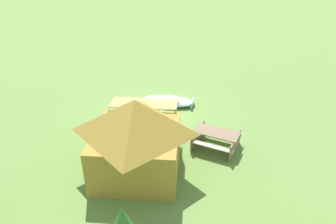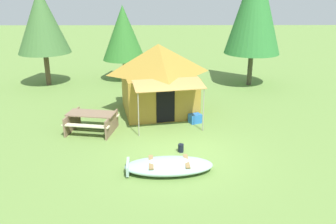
% 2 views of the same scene
% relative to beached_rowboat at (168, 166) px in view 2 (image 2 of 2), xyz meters
% --- Properties ---
extents(ground_plane, '(80.00, 80.00, 0.00)m').
position_rel_beached_rowboat_xyz_m(ground_plane, '(0.42, 1.27, -0.20)').
color(ground_plane, olive).
extents(beached_rowboat, '(2.77, 1.33, 0.38)m').
position_rel_beached_rowboat_xyz_m(beached_rowboat, '(0.00, 0.00, 0.00)').
color(beached_rowboat, '#98B8B4').
rests_on(beached_rowboat, ground_plane).
extents(canvas_cabin_tent, '(3.81, 4.82, 3.02)m').
position_rel_beached_rowboat_xyz_m(canvas_cabin_tent, '(-0.38, 5.57, 1.37)').
color(canvas_cabin_tent, olive).
rests_on(canvas_cabin_tent, ground_plane).
extents(picnic_table, '(2.03, 1.79, 0.76)m').
position_rel_beached_rowboat_xyz_m(picnic_table, '(-2.93, 3.23, 0.29)').
color(picnic_table, '#7E654D').
rests_on(picnic_table, ground_plane).
extents(cooler_box, '(0.58, 0.53, 0.37)m').
position_rel_beached_rowboat_xyz_m(cooler_box, '(1.14, 4.12, -0.01)').
color(cooler_box, blue).
rests_on(cooler_box, ground_plane).
extents(fuel_can, '(0.27, 0.27, 0.28)m').
position_rel_beached_rowboat_xyz_m(fuel_can, '(0.44, 1.38, -0.06)').
color(fuel_can, black).
rests_on(fuel_can, ground_plane).
extents(pine_tree_back_left, '(3.02, 3.02, 6.93)m').
position_rel_beached_rowboat_xyz_m(pine_tree_back_left, '(4.67, 10.06, 4.16)').
color(pine_tree_back_left, '#43412F').
rests_on(pine_tree_back_left, ground_plane).
extents(pine_tree_back_right, '(2.47, 2.47, 4.32)m').
position_rel_beached_rowboat_xyz_m(pine_tree_back_right, '(-2.49, 11.28, 2.57)').
color(pine_tree_back_right, brown).
rests_on(pine_tree_back_right, ground_plane).
extents(pine_tree_far_center, '(2.85, 2.85, 5.28)m').
position_rel_beached_rowboat_xyz_m(pine_tree_far_center, '(-6.71, 10.19, 3.34)').
color(pine_tree_far_center, brown).
rests_on(pine_tree_far_center, ground_plane).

